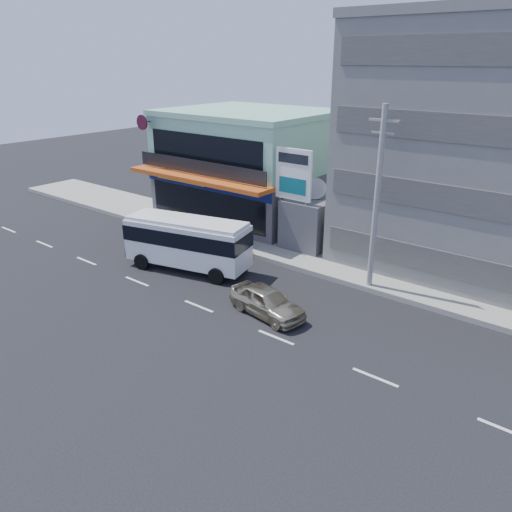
# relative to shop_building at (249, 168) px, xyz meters

# --- Properties ---
(ground) EXTENTS (120.00, 120.00, 0.00)m
(ground) POSITION_rel_shop_building_xyz_m (8.00, -13.95, -4.00)
(ground) COLOR black
(ground) RESTS_ON ground
(sidewalk) EXTENTS (70.00, 5.00, 0.30)m
(sidewalk) POSITION_rel_shop_building_xyz_m (13.00, -4.45, -3.85)
(sidewalk) COLOR gray
(sidewalk) RESTS_ON ground
(shop_building) EXTENTS (12.40, 11.70, 8.00)m
(shop_building) POSITION_rel_shop_building_xyz_m (0.00, 0.00, 0.00)
(shop_building) COLOR #47464B
(shop_building) RESTS_ON ground
(concrete_building) EXTENTS (16.00, 12.00, 14.00)m
(concrete_building) POSITION_rel_shop_building_xyz_m (18.00, 1.05, 3.00)
(concrete_building) COLOR slate
(concrete_building) RESTS_ON ground
(gap_structure) EXTENTS (3.00, 6.00, 3.50)m
(gap_structure) POSITION_rel_shop_building_xyz_m (8.00, -1.95, -2.25)
(gap_structure) COLOR #47464B
(gap_structure) RESTS_ON ground
(satellite_dish) EXTENTS (1.50, 1.50, 0.15)m
(satellite_dish) POSITION_rel_shop_building_xyz_m (8.00, -2.95, -0.42)
(satellite_dish) COLOR slate
(satellite_dish) RESTS_ON gap_structure
(billboard) EXTENTS (2.60, 0.18, 6.90)m
(billboard) POSITION_rel_shop_building_xyz_m (7.50, -4.75, 0.93)
(billboard) COLOR gray
(billboard) RESTS_ON ground
(utility_pole_near) EXTENTS (1.60, 0.30, 10.00)m
(utility_pole_near) POSITION_rel_shop_building_xyz_m (14.00, -6.55, 1.15)
(utility_pole_near) COLOR #999993
(utility_pole_near) RESTS_ON ground
(minibus) EXTENTS (7.97, 4.18, 3.19)m
(minibus) POSITION_rel_shop_building_xyz_m (4.03, -10.76, -2.10)
(minibus) COLOR white
(minibus) RESTS_ON ground
(sedan) EXTENTS (4.55, 2.41, 1.47)m
(sedan) POSITION_rel_shop_building_xyz_m (11.33, -12.45, -3.26)
(sedan) COLOR #B9AD8D
(sedan) RESTS_ON ground
(motorcycle_rider) EXTENTS (1.62, 1.07, 1.96)m
(motorcycle_rider) POSITION_rel_shop_building_xyz_m (4.00, -9.89, -3.35)
(motorcycle_rider) COLOR #54170C
(motorcycle_rider) RESTS_ON ground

